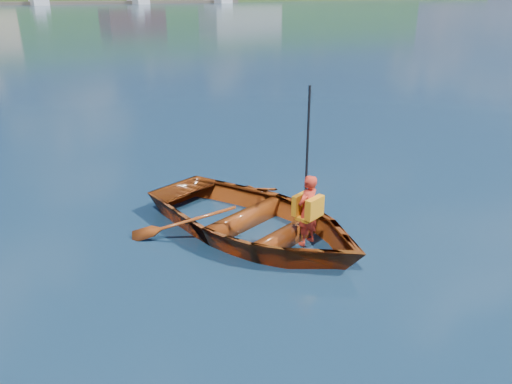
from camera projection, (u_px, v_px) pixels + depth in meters
ground at (226, 233)px, 7.84m from camera, size 600.00×600.00×0.00m
rowboat at (253, 220)px, 7.69m from camera, size 3.93×4.60×0.81m
child_paddler at (308, 209)px, 7.10m from camera, size 0.45×0.43×2.26m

